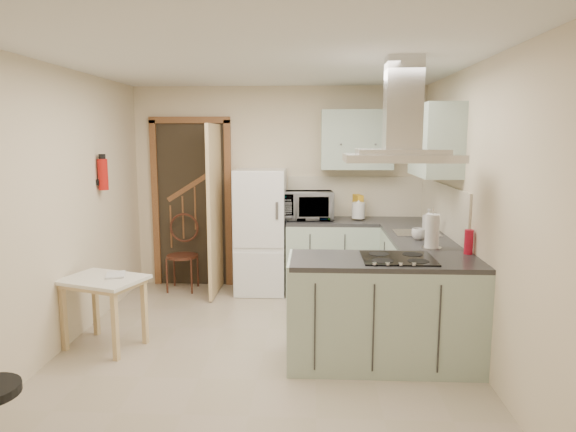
# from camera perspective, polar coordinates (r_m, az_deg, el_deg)

# --- Properties ---
(floor) EXTENTS (4.20, 4.20, 0.00)m
(floor) POSITION_cam_1_polar(r_m,az_deg,el_deg) (4.71, -2.73, -14.80)
(floor) COLOR tan
(floor) RESTS_ON ground
(ceiling) EXTENTS (4.20, 4.20, 0.00)m
(ceiling) POSITION_cam_1_polar(r_m,az_deg,el_deg) (4.36, -2.98, 16.88)
(ceiling) COLOR silver
(ceiling) RESTS_ON back_wall
(back_wall) EXTENTS (3.60, 0.00, 3.60)m
(back_wall) POSITION_cam_1_polar(r_m,az_deg,el_deg) (6.44, -1.04, 3.14)
(back_wall) COLOR beige
(back_wall) RESTS_ON floor
(left_wall) EXTENTS (0.00, 4.20, 4.20)m
(left_wall) POSITION_cam_1_polar(r_m,az_deg,el_deg) (4.88, -24.39, 0.52)
(left_wall) COLOR beige
(left_wall) RESTS_ON floor
(right_wall) EXTENTS (0.00, 4.20, 4.20)m
(right_wall) POSITION_cam_1_polar(r_m,az_deg,el_deg) (4.56, 20.29, 0.23)
(right_wall) COLOR beige
(right_wall) RESTS_ON floor
(doorway) EXTENTS (1.10, 0.12, 2.10)m
(doorway) POSITION_cam_1_polar(r_m,az_deg,el_deg) (6.60, -10.63, 1.38)
(doorway) COLOR brown
(doorway) RESTS_ON floor
(fridge) EXTENTS (0.60, 0.60, 1.50)m
(fridge) POSITION_cam_1_polar(r_m,az_deg,el_deg) (6.23, -3.05, -1.71)
(fridge) COLOR white
(fridge) RESTS_ON floor
(counter_back) EXTENTS (1.08, 0.60, 0.90)m
(counter_back) POSITION_cam_1_polar(r_m,az_deg,el_deg) (6.27, 4.84, -4.47)
(counter_back) COLOR #9EB2A0
(counter_back) RESTS_ON floor
(counter_right) EXTENTS (0.60, 1.95, 0.90)m
(counter_right) POSITION_cam_1_polar(r_m,az_deg,el_deg) (5.71, 13.59, -6.01)
(counter_right) COLOR #9EB2A0
(counter_right) RESTS_ON floor
(splashback) EXTENTS (1.68, 0.02, 0.50)m
(splashback) POSITION_cam_1_polar(r_m,az_deg,el_deg) (6.45, 7.50, 2.18)
(splashback) COLOR beige
(splashback) RESTS_ON counter_back
(wall_cabinet_back) EXTENTS (0.85, 0.35, 0.70)m
(wall_cabinet_back) POSITION_cam_1_polar(r_m,az_deg,el_deg) (6.25, 7.66, 8.39)
(wall_cabinet_back) COLOR #9EB2A0
(wall_cabinet_back) RESTS_ON back_wall
(wall_cabinet_right) EXTENTS (0.35, 0.90, 0.70)m
(wall_cabinet_right) POSITION_cam_1_polar(r_m,az_deg,el_deg) (5.29, 16.04, 8.07)
(wall_cabinet_right) COLOR #9EB2A0
(wall_cabinet_right) RESTS_ON right_wall
(peninsula) EXTENTS (1.55, 0.65, 0.90)m
(peninsula) POSITION_cam_1_polar(r_m,az_deg,el_deg) (4.40, 10.62, -10.39)
(peninsula) COLOR #9EB2A0
(peninsula) RESTS_ON floor
(hob) EXTENTS (0.58, 0.50, 0.01)m
(hob) POSITION_cam_1_polar(r_m,az_deg,el_deg) (4.29, 12.12, -4.60)
(hob) COLOR black
(hob) RESTS_ON peninsula
(extractor_hood) EXTENTS (0.90, 0.55, 0.10)m
(extractor_hood) POSITION_cam_1_polar(r_m,az_deg,el_deg) (4.18, 12.48, 6.32)
(extractor_hood) COLOR silver
(extractor_hood) RESTS_ON ceiling
(sink) EXTENTS (0.45, 0.40, 0.01)m
(sink) POSITION_cam_1_polar(r_m,az_deg,el_deg) (5.45, 14.10, -1.84)
(sink) COLOR silver
(sink) RESTS_ON counter_right
(fire_extinguisher) EXTENTS (0.10, 0.10, 0.32)m
(fire_extinguisher) POSITION_cam_1_polar(r_m,az_deg,el_deg) (5.64, -19.87, 4.36)
(fire_extinguisher) COLOR #B2140F
(fire_extinguisher) RESTS_ON left_wall
(drop_leaf_table) EXTENTS (0.82, 0.71, 0.64)m
(drop_leaf_table) POSITION_cam_1_polar(r_m,az_deg,el_deg) (4.97, -19.70, -10.07)
(drop_leaf_table) COLOR tan
(drop_leaf_table) RESTS_ON floor
(bentwood_chair) EXTENTS (0.39, 0.39, 0.85)m
(bentwood_chair) POSITION_cam_1_polar(r_m,az_deg,el_deg) (6.48, -11.68, -4.40)
(bentwood_chair) COLOR #4F291A
(bentwood_chair) RESTS_ON floor
(microwave) EXTENTS (0.63, 0.45, 0.34)m
(microwave) POSITION_cam_1_polar(r_m,az_deg,el_deg) (6.17, 2.17, 1.18)
(microwave) COLOR black
(microwave) RESTS_ON counter_back
(kettle) EXTENTS (0.18, 0.18, 0.23)m
(kettle) POSITION_cam_1_polar(r_m,az_deg,el_deg) (6.18, 7.82, 0.63)
(kettle) COLOR white
(kettle) RESTS_ON counter_back
(cereal_box) EXTENTS (0.12, 0.20, 0.28)m
(cereal_box) POSITION_cam_1_polar(r_m,az_deg,el_deg) (6.36, 7.77, 1.09)
(cereal_box) COLOR gold
(cereal_box) RESTS_ON counter_back
(soap_bottle) EXTENTS (0.12, 0.12, 0.21)m
(soap_bottle) POSITION_cam_1_polar(r_m,az_deg,el_deg) (5.78, 15.34, -0.29)
(soap_bottle) COLOR #AAAAB6
(soap_bottle) RESTS_ON counter_right
(paper_towel) EXTENTS (0.14, 0.14, 0.32)m
(paper_towel) POSITION_cam_1_polar(r_m,az_deg,el_deg) (4.74, 15.73, -1.58)
(paper_towel) COLOR silver
(paper_towel) RESTS_ON counter_right
(cup) EXTENTS (0.15, 0.15, 0.11)m
(cup) POSITION_cam_1_polar(r_m,az_deg,el_deg) (5.12, 14.33, -1.97)
(cup) COLOR white
(cup) RESTS_ON counter_right
(red_bottle) EXTENTS (0.09, 0.09, 0.21)m
(red_bottle) POSITION_cam_1_polar(r_m,az_deg,el_deg) (4.61, 19.44, -2.73)
(red_bottle) COLOR #B60F26
(red_bottle) RESTS_ON peninsula
(book) EXTENTS (0.22, 0.26, 0.10)m
(book) POSITION_cam_1_polar(r_m,az_deg,el_deg) (4.91, -19.62, -5.77)
(book) COLOR #A8384B
(book) RESTS_ON drop_leaf_table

